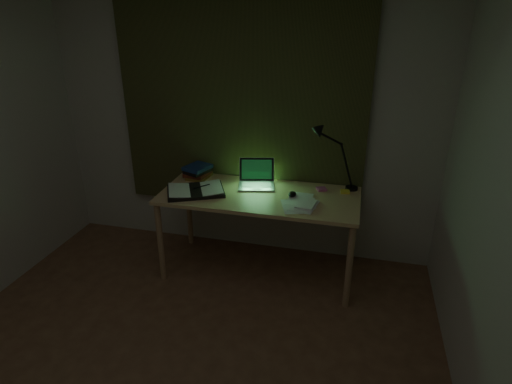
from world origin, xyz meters
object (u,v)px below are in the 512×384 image
at_px(laptop, 256,175).
at_px(desk_lamp, 355,158).
at_px(book_stack, 198,172).
at_px(loose_papers, 301,203).
at_px(open_textbook, 196,190).
at_px(desk, 259,234).

height_order(laptop, desk_lamp, desk_lamp).
bearing_deg(desk_lamp, book_stack, 173.85).
bearing_deg(laptop, loose_papers, -43.88).
relative_size(laptop, book_stack, 1.54).
distance_m(open_textbook, desk_lamp, 1.35).
height_order(book_stack, loose_papers, book_stack).
relative_size(book_stack, desk_lamp, 0.39).
bearing_deg(open_textbook, loose_papers, -26.47).
distance_m(laptop, open_textbook, 0.53).
xyz_separation_m(desk, book_stack, (-0.62, 0.23, 0.44)).
distance_m(laptop, loose_papers, 0.50).
bearing_deg(laptop, open_textbook, -166.35).
distance_m(desk, laptop, 0.51).
height_order(desk, desk_lamp, desk_lamp).
bearing_deg(open_textbook, desk_lamp, -8.60).
relative_size(open_textbook, desk_lamp, 0.81).
bearing_deg(desk_lamp, open_textbook, -171.87).
height_order(desk, book_stack, book_stack).
bearing_deg(loose_papers, desk, 162.85).
height_order(desk, loose_papers, loose_papers).
bearing_deg(book_stack, loose_papers, -18.99).
relative_size(laptop, desk_lamp, 0.61).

